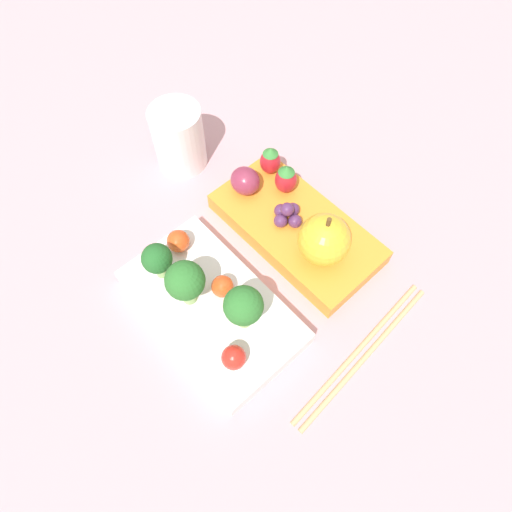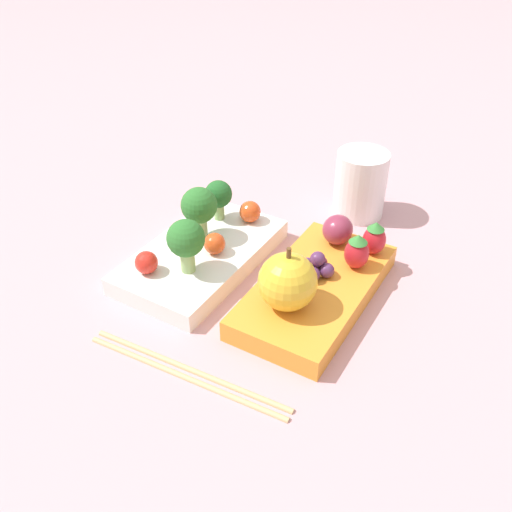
% 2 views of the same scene
% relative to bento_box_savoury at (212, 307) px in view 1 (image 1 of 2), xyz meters
% --- Properties ---
extents(ground_plane, '(4.00, 4.00, 0.00)m').
position_rel_bento_box_savoury_xyz_m(ground_plane, '(0.01, -0.07, -0.01)').
color(ground_plane, '#C6939E').
extents(bento_box_savoury, '(0.21, 0.13, 0.02)m').
position_rel_bento_box_savoury_xyz_m(bento_box_savoury, '(0.00, 0.00, 0.00)').
color(bento_box_savoury, white).
rests_on(bento_box_savoury, ground_plane).
extents(bento_box_fruit, '(0.21, 0.12, 0.02)m').
position_rel_bento_box_savoury_xyz_m(bento_box_fruit, '(-0.00, -0.14, 0.00)').
color(bento_box_fruit, orange).
rests_on(bento_box_fruit, ground_plane).
extents(broccoli_floret_0, '(0.04, 0.04, 0.06)m').
position_rel_bento_box_savoury_xyz_m(broccoli_floret_0, '(-0.04, -0.01, 0.05)').
color(broccoli_floret_0, '#93B770').
rests_on(broccoli_floret_0, bento_box_savoury).
extents(broccoli_floret_1, '(0.03, 0.03, 0.05)m').
position_rel_bento_box_savoury_xyz_m(broccoli_floret_1, '(0.06, 0.01, 0.04)').
color(broccoli_floret_1, '#93B770').
rests_on(broccoli_floret_1, bento_box_savoury).
extents(broccoli_floret_2, '(0.04, 0.04, 0.06)m').
position_rel_bento_box_savoury_xyz_m(broccoli_floret_2, '(0.02, 0.01, 0.05)').
color(broccoli_floret_2, '#93B770').
rests_on(broccoli_floret_2, bento_box_savoury).
extents(cherry_tomato_0, '(0.02, 0.02, 0.02)m').
position_rel_bento_box_savoury_xyz_m(cherry_tomato_0, '(-0.00, -0.02, 0.02)').
color(cherry_tomato_0, '#DB4C1E').
rests_on(cherry_tomato_0, bento_box_savoury).
extents(cherry_tomato_1, '(0.02, 0.02, 0.02)m').
position_rel_bento_box_savoury_xyz_m(cherry_tomato_1, '(-0.06, 0.03, 0.02)').
color(cherry_tomato_1, red).
rests_on(cherry_tomato_1, bento_box_savoury).
extents(cherry_tomato_2, '(0.03, 0.03, 0.03)m').
position_rel_bento_box_savoury_xyz_m(cherry_tomato_2, '(0.08, -0.02, 0.02)').
color(cherry_tomato_2, '#DB4C1E').
rests_on(cherry_tomato_2, bento_box_savoury).
extents(apple, '(0.06, 0.06, 0.07)m').
position_rel_bento_box_savoury_xyz_m(apple, '(-0.05, -0.13, 0.04)').
color(apple, gold).
rests_on(apple, bento_box_fruit).
extents(strawberry_0, '(0.03, 0.03, 0.04)m').
position_rel_bento_box_savoury_xyz_m(strawberry_0, '(0.04, -0.17, 0.03)').
color(strawberry_0, red).
rests_on(strawberry_0, bento_box_fruit).
extents(strawberry_1, '(0.03, 0.03, 0.04)m').
position_rel_bento_box_savoury_xyz_m(strawberry_1, '(0.07, -0.18, 0.03)').
color(strawberry_1, red).
rests_on(strawberry_1, bento_box_fruit).
extents(plum, '(0.04, 0.03, 0.03)m').
position_rel_bento_box_savoury_xyz_m(plum, '(0.08, -0.13, 0.03)').
color(plum, '#892D47').
rests_on(plum, bento_box_fruit).
extents(grape_cluster, '(0.04, 0.04, 0.03)m').
position_rel_bento_box_savoury_xyz_m(grape_cluster, '(0.01, -0.14, 0.02)').
color(grape_cluster, '#562D5B').
rests_on(grape_cluster, bento_box_fruit).
extents(drinking_cup, '(0.07, 0.07, 0.09)m').
position_rel_bento_box_savoury_xyz_m(drinking_cup, '(0.18, -0.13, 0.03)').
color(drinking_cup, white).
rests_on(drinking_cup, ground_plane).
extents(chopsticks_pair, '(0.02, 0.21, 0.01)m').
position_rel_bento_box_savoury_xyz_m(chopsticks_pair, '(-0.15, -0.07, -0.01)').
color(chopsticks_pair, tan).
rests_on(chopsticks_pair, ground_plane).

